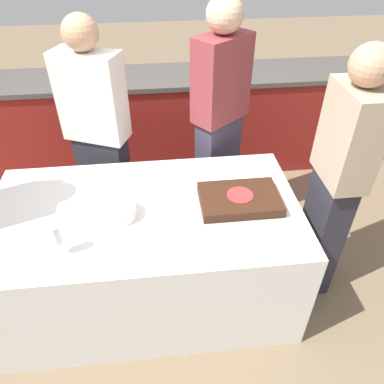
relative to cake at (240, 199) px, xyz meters
name	(u,v)px	position (x,y,z in m)	size (l,w,h in m)	color
ground_plane	(153,291)	(-0.54, 0.01, -0.78)	(14.00, 14.00, 0.00)	#7A664C
back_counter	(145,123)	(-0.54, 1.57, -0.32)	(4.40, 0.58, 0.92)	maroon
dining_table	(149,254)	(-0.54, 0.01, -0.40)	(1.78, 0.97, 0.75)	white
cake	(240,199)	(0.00, 0.00, 0.00)	(0.49, 0.35, 0.07)	#B7B2AD
plate_stack	(118,211)	(-0.69, -0.03, 0.01)	(0.20, 0.20, 0.08)	white
wine_glass	(56,235)	(-0.96, -0.28, 0.10)	(0.07, 0.07, 0.19)	white
side_plate_near_cake	(242,172)	(0.08, 0.31, -0.03)	(0.21, 0.21, 0.00)	white
person_cutting_cake	(219,121)	(0.00, 0.72, 0.12)	(0.42, 0.39, 1.71)	#383347
person_seated_right	(336,181)	(0.56, 0.01, 0.07)	(0.21, 0.36, 1.63)	#282833
person_standing_back	(98,135)	(-0.84, 0.72, 0.07)	(0.46, 0.35, 1.63)	#282833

